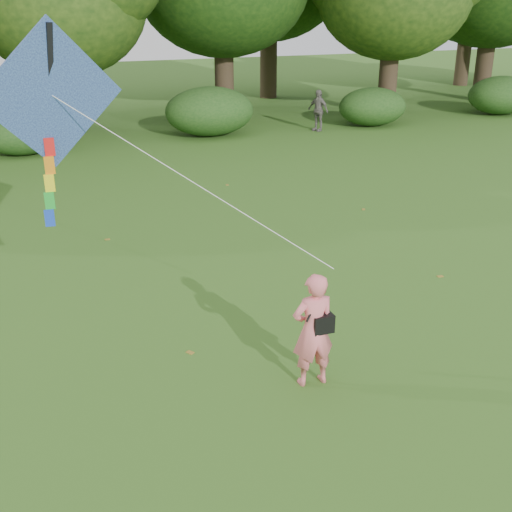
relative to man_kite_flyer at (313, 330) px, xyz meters
name	(u,v)px	position (x,y,z in m)	size (l,w,h in m)	color
ground	(392,395)	(0.90, -0.70, -0.84)	(100.00, 100.00, 0.00)	#265114
man_kite_flyer	(313,330)	(0.00, 0.00, 0.00)	(0.61, 0.40, 1.68)	#EB6F76
bystander_right	(318,110)	(8.26, 16.50, -0.02)	(0.96, 0.40, 1.65)	slate
crossbody_bag	(322,322)	(0.12, -0.03, 0.11)	(0.43, 0.20, 0.69)	black
flying_kite	(52,99)	(-2.93, 2.37, 2.96)	(4.20, 2.72, 3.16)	#2832AE
shrub_band	(115,121)	(0.18, 16.90, 0.01)	(39.15, 3.22, 1.88)	#264919
fallen_leaves	(336,281)	(1.95, 2.96, -0.84)	(11.22, 13.72, 0.01)	olive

